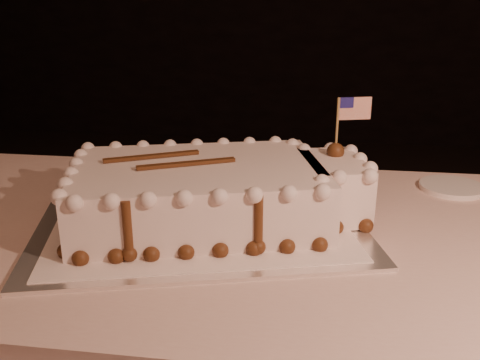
# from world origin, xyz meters

# --- Properties ---
(cake_board) EXTENTS (0.72, 0.61, 0.01)m
(cake_board) POSITION_xyz_m (-0.37, 0.61, 0.75)
(cake_board) COLOR white
(cake_board) RESTS_ON banquet_table
(doily) EXTENTS (0.65, 0.55, 0.00)m
(doily) POSITION_xyz_m (-0.37, 0.61, 0.76)
(doily) COLOR white
(doily) RESTS_ON cake_board
(sheet_cake) EXTENTS (0.61, 0.43, 0.23)m
(sheet_cake) POSITION_xyz_m (-0.34, 0.62, 0.82)
(sheet_cake) COLOR white
(sheet_cake) RESTS_ON doily
(side_plate) EXTENTS (0.14, 0.14, 0.01)m
(side_plate) POSITION_xyz_m (0.17, 0.88, 0.76)
(side_plate) COLOR white
(side_plate) RESTS_ON banquet_table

